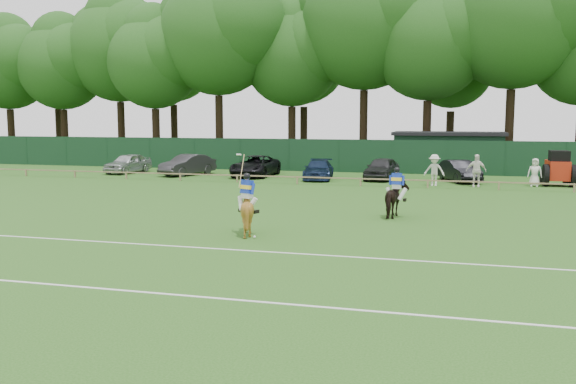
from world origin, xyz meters
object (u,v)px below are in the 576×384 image
(tractor, at_px, (558,169))
(polo_ball, at_px, (255,237))
(suv_black, at_px, (255,166))
(hatch_grey, at_px, (382,169))
(utility_shed, at_px, (448,151))
(estate_black, at_px, (459,171))
(horse_chestnut, at_px, (247,211))
(sedan_navy, at_px, (319,170))
(sedan_silver, at_px, (128,163))
(horse_dark, at_px, (396,199))
(spectator_left, at_px, (434,170))
(sedan_grey, at_px, (187,165))
(spectator_mid, at_px, (476,171))
(spectator_right, at_px, (535,172))

(tractor, bearing_deg, polo_ball, -123.46)
(suv_black, bearing_deg, hatch_grey, 1.19)
(utility_shed, bearing_deg, estate_black, -84.10)
(horse_chestnut, height_order, estate_black, horse_chestnut)
(hatch_grey, bearing_deg, utility_shed, 68.35)
(sedan_navy, distance_m, tractor, 14.96)
(utility_shed, bearing_deg, sedan_silver, -161.18)
(suv_black, xyz_separation_m, hatch_grey, (8.93, 0.07, 0.02))
(suv_black, height_order, sedan_navy, suv_black)
(horse_dark, distance_m, spectator_left, 12.65)
(sedan_silver, relative_size, utility_shed, 0.51)
(sedan_grey, height_order, polo_ball, sedan_grey)
(utility_shed, height_order, tractor, utility_shed)
(utility_shed, bearing_deg, horse_chestnut, -103.15)
(spectator_mid, bearing_deg, utility_shed, 100.99)
(sedan_silver, height_order, tractor, tractor)
(sedan_silver, xyz_separation_m, utility_shed, (23.21, 7.91, 0.80))
(horse_dark, bearing_deg, polo_ball, 56.75)
(horse_chestnut, xyz_separation_m, polo_ball, (0.48, -0.62, -0.78))
(sedan_grey, relative_size, utility_shed, 0.54)
(polo_ball, bearing_deg, horse_dark, 52.93)
(estate_black, height_order, spectator_left, spectator_left)
(suv_black, bearing_deg, sedan_navy, -9.23)
(hatch_grey, bearing_deg, suv_black, -173.02)
(hatch_grey, distance_m, spectator_right, 9.55)
(suv_black, relative_size, spectator_mid, 2.68)
(sedan_navy, relative_size, utility_shed, 0.53)
(sedan_grey, xyz_separation_m, estate_black, (18.96, 0.50, -0.05))
(horse_dark, bearing_deg, sedan_navy, -61.97)
(hatch_grey, bearing_deg, spectator_mid, -18.50)
(sedan_silver, relative_size, suv_black, 0.82)
(spectator_left, bearing_deg, sedan_silver, 176.69)
(spectator_left, relative_size, spectator_mid, 0.97)
(sedan_silver, xyz_separation_m, spectator_left, (22.53, -2.76, 0.22))
(horse_dark, distance_m, sedan_grey, 22.13)
(horse_chestnut, xyz_separation_m, hatch_grey, (2.43, 20.55, -0.07))
(horse_chestnut, xyz_separation_m, sedan_silver, (-16.58, 20.48, -0.09))
(utility_shed, bearing_deg, spectator_mid, -80.55)
(horse_chestnut, height_order, sedan_grey, horse_chestnut)
(sedan_grey, bearing_deg, polo_ball, -40.28)
(sedan_grey, distance_m, spectator_left, 17.62)
(suv_black, bearing_deg, sedan_silver, -179.23)
(suv_black, distance_m, estate_black, 13.94)
(sedan_silver, xyz_separation_m, tractor, (29.82, -0.73, 0.29))
(horse_dark, bearing_deg, estate_black, -95.85)
(sedan_navy, bearing_deg, sedan_grey, 170.40)
(spectator_left, bearing_deg, suv_black, 171.15)
(horse_dark, xyz_separation_m, sedan_navy, (-6.53, 14.52, -0.12))
(spectator_right, xyz_separation_m, tractor, (1.40, 0.81, 0.17))
(sedan_silver, xyz_separation_m, spectator_mid, (24.98, -2.72, 0.25))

